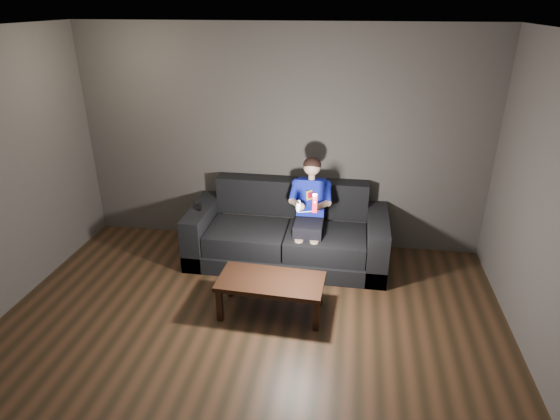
# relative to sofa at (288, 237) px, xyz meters

# --- Properties ---
(floor) EXTENTS (5.00, 5.00, 0.00)m
(floor) POSITION_rel_sofa_xyz_m (-0.17, -2.00, -0.29)
(floor) COLOR black
(floor) RESTS_ON ground
(back_wall) EXTENTS (5.00, 0.04, 2.70)m
(back_wall) POSITION_rel_sofa_xyz_m (-0.17, 0.50, 1.06)
(back_wall) COLOR #413D39
(back_wall) RESTS_ON ground
(ceiling) EXTENTS (5.00, 5.00, 0.02)m
(ceiling) POSITION_rel_sofa_xyz_m (-0.17, -2.00, 2.41)
(ceiling) COLOR beige
(ceiling) RESTS_ON back_wall
(sofa) EXTENTS (2.34, 1.01, 0.90)m
(sofa) POSITION_rel_sofa_xyz_m (0.00, 0.00, 0.00)
(sofa) COLOR black
(sofa) RESTS_ON floor
(child) EXTENTS (0.48, 0.59, 1.19)m
(child) POSITION_rel_sofa_xyz_m (0.27, -0.06, 0.47)
(child) COLOR black
(child) RESTS_ON sofa
(wii_remote_red) EXTENTS (0.05, 0.08, 0.21)m
(wii_remote_red) POSITION_rel_sofa_xyz_m (0.36, -0.52, 0.69)
(wii_remote_red) COLOR red
(wii_remote_red) RESTS_ON child
(nunchuk_white) EXTENTS (0.07, 0.09, 0.14)m
(nunchuk_white) POSITION_rel_sofa_xyz_m (0.18, -0.52, 0.64)
(nunchuk_white) COLOR white
(nunchuk_white) RESTS_ON child
(wii_remote_black) EXTENTS (0.08, 0.16, 0.03)m
(wii_remote_black) POSITION_rel_sofa_xyz_m (-1.05, -0.09, 0.36)
(wii_remote_black) COLOR black
(wii_remote_black) RESTS_ON sofa
(coffee_table) EXTENTS (1.07, 0.56, 0.38)m
(coffee_table) POSITION_rel_sofa_xyz_m (-0.01, -1.09, 0.03)
(coffee_table) COLOR black
(coffee_table) RESTS_ON floor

